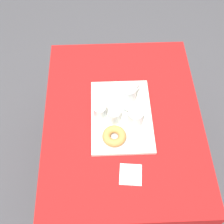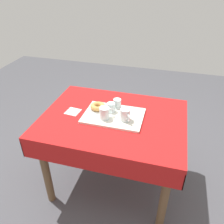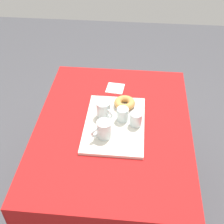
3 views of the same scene
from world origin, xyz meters
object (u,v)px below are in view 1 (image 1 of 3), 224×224
(sugar_donut_left, at_px, (114,136))
(tea_mug_right, at_px, (135,118))
(water_glass_near, at_px, (100,111))
(serving_tray, at_px, (121,115))
(dining_table, at_px, (122,127))
(water_glass_far, at_px, (114,116))
(donut_plate_left, at_px, (114,138))
(paper_napkin, at_px, (131,175))
(tea_mug_left, at_px, (129,94))

(sugar_donut_left, bearing_deg, tea_mug_right, -50.15)
(sugar_donut_left, bearing_deg, water_glass_near, 25.11)
(serving_tray, distance_m, sugar_donut_left, 0.16)
(dining_table, relative_size, water_glass_far, 14.64)
(water_glass_far, distance_m, donut_plate_left, 0.12)
(sugar_donut_left, bearing_deg, dining_table, -20.31)
(donut_plate_left, height_order, paper_napkin, donut_plate_left)
(donut_plate_left, bearing_deg, tea_mug_left, -20.20)
(sugar_donut_left, bearing_deg, tea_mug_left, -20.20)
(serving_tray, distance_m, tea_mug_right, 0.10)
(donut_plate_left, relative_size, paper_napkin, 1.19)
(tea_mug_left, height_order, tea_mug_right, same)
(dining_table, height_order, water_glass_far, water_glass_far)
(paper_napkin, bearing_deg, dining_table, 2.88)
(dining_table, relative_size, paper_napkin, 10.47)
(serving_tray, relative_size, water_glass_near, 6.05)
(serving_tray, relative_size, water_glass_far, 6.05)
(serving_tray, height_order, water_glass_far, water_glass_far)
(water_glass_far, relative_size, sugar_donut_left, 0.64)
(tea_mug_right, distance_m, water_glass_far, 0.11)
(tea_mug_left, bearing_deg, sugar_donut_left, 159.80)
(water_glass_near, height_order, paper_napkin, water_glass_near)
(dining_table, distance_m, paper_napkin, 0.36)
(water_glass_near, distance_m, donut_plate_left, 0.17)
(water_glass_far, bearing_deg, water_glass_near, 63.91)
(paper_napkin, bearing_deg, water_glass_far, 12.31)
(tea_mug_right, relative_size, paper_napkin, 0.91)
(water_glass_near, height_order, donut_plate_left, water_glass_near)
(tea_mug_left, relative_size, donut_plate_left, 0.80)
(tea_mug_left, distance_m, paper_napkin, 0.45)
(paper_napkin, bearing_deg, sugar_donut_left, 20.25)
(dining_table, height_order, water_glass_near, water_glass_near)
(donut_plate_left, distance_m, paper_napkin, 0.21)
(tea_mug_left, relative_size, water_glass_far, 1.34)
(serving_tray, distance_m, water_glass_near, 0.12)
(serving_tray, bearing_deg, tea_mug_right, -128.96)
(tea_mug_right, xyz_separation_m, donut_plate_left, (-0.09, 0.11, -0.04))
(tea_mug_left, bearing_deg, tea_mug_right, -172.81)
(water_glass_far, height_order, donut_plate_left, water_glass_far)
(dining_table, distance_m, tea_mug_left, 0.21)
(sugar_donut_left, xyz_separation_m, paper_napkin, (-0.19, -0.07, -0.04))
(tea_mug_right, xyz_separation_m, water_glass_near, (0.06, 0.18, -0.01))
(tea_mug_right, xyz_separation_m, sugar_donut_left, (-0.09, 0.11, -0.02))
(dining_table, distance_m, tea_mug_right, 0.19)
(tea_mug_right, bearing_deg, paper_napkin, 171.86)
(tea_mug_left, height_order, sugar_donut_left, tea_mug_left)
(serving_tray, bearing_deg, paper_napkin, -175.69)
(water_glass_far, bearing_deg, dining_table, -56.84)
(tea_mug_left, distance_m, sugar_donut_left, 0.27)
(dining_table, bearing_deg, water_glass_far, 123.16)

